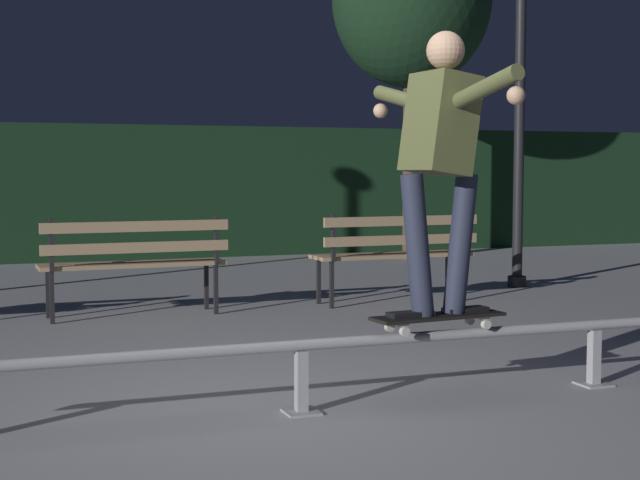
# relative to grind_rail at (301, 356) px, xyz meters

# --- Properties ---
(ground_plane) EXTENTS (90.00, 90.00, 0.00)m
(ground_plane) POSITION_rel_grind_rail_xyz_m (-0.00, 0.06, -0.31)
(ground_plane) COLOR #99999E
(hedge_backdrop) EXTENTS (24.00, 1.20, 1.92)m
(hedge_backdrop) POSITION_rel_grind_rail_xyz_m (-0.00, 9.33, 0.65)
(hedge_backdrop) COLOR black
(hedge_backdrop) RESTS_ON ground
(grind_rail) EXTENTS (4.35, 0.18, 0.39)m
(grind_rail) POSITION_rel_grind_rail_xyz_m (0.00, 0.00, 0.00)
(grind_rail) COLOR #9E9EA3
(grind_rail) RESTS_ON ground
(skateboard) EXTENTS (0.80, 0.27, 0.09)m
(skateboard) POSITION_rel_grind_rail_xyz_m (0.81, 0.00, 0.16)
(skateboard) COLOR black
(skateboard) RESTS_ON grind_rail
(skateboarder) EXTENTS (0.63, 1.40, 1.56)m
(skateboarder) POSITION_rel_grind_rail_xyz_m (0.81, 0.00, 1.09)
(skateboarder) COLOR black
(skateboarder) RESTS_ON skateboard
(park_bench_left_center) EXTENTS (1.61, 0.46, 0.88)m
(park_bench_left_center) POSITION_rel_grind_rail_xyz_m (-0.30, 3.53, 0.23)
(park_bench_left_center) COLOR black
(park_bench_left_center) RESTS_ON ground
(park_bench_right_center) EXTENTS (1.61, 0.46, 0.88)m
(park_bench_right_center) POSITION_rel_grind_rail_xyz_m (2.20, 3.53, 0.23)
(park_bench_right_center) COLOR black
(park_bench_right_center) RESTS_ON ground
(tree_far_right) EXTENTS (2.25, 2.25, 4.91)m
(tree_far_right) POSITION_rel_grind_rail_xyz_m (4.28, 7.52, 3.34)
(tree_far_right) COLOR #4C3828
(tree_far_right) RESTS_ON ground
(lamp_post_right) EXTENTS (0.32, 0.32, 3.90)m
(lamp_post_right) POSITION_rel_grind_rail_xyz_m (3.97, 4.21, 2.17)
(lamp_post_right) COLOR black
(lamp_post_right) RESTS_ON ground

